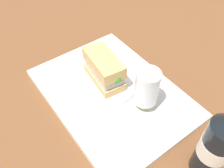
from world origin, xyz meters
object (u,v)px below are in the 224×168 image
at_px(sandwich, 105,69).
at_px(beer_glass, 146,90).
at_px(beer_bottle, 217,144).
at_px(plate, 105,81).

height_order(sandwich, beer_glass, beer_glass).
bearing_deg(beer_bottle, plate, -173.13).
xyz_separation_m(beer_glass, beer_bottle, (0.20, 0.01, 0.02)).
relative_size(sandwich, beer_glass, 1.09).
relative_size(plate, beer_bottle, 0.71).
xyz_separation_m(plate, beer_glass, (0.13, 0.03, 0.06)).
height_order(plate, beer_glass, beer_glass).
xyz_separation_m(plate, beer_bottle, (0.33, 0.04, 0.08)).
distance_m(beer_glass, beer_bottle, 0.20).
height_order(sandwich, beer_bottle, beer_bottle).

